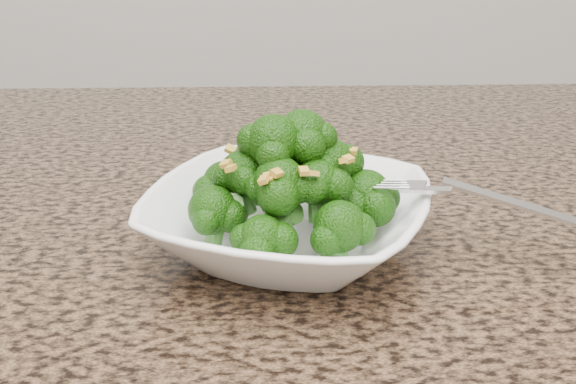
{
  "coord_description": "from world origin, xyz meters",
  "views": [
    {
      "loc": [
        0.13,
        -0.2,
        1.15
      ],
      "look_at": [
        0.15,
        0.3,
        0.95
      ],
      "focal_mm": 45.0,
      "sensor_mm": 36.0,
      "label": 1
    }
  ],
  "objects": [
    {
      "name": "fork",
      "position": [
        0.26,
        0.28,
        0.96
      ],
      "size": [
        0.17,
        0.08,
        0.01
      ],
      "primitive_type": null,
      "rotation": [
        0.0,
        0.0,
        -0.34
      ],
      "color": "silver",
      "rests_on": "bowl"
    },
    {
      "name": "garlic_topping",
      "position": [
        0.15,
        0.3,
        1.03
      ],
      "size": [
        0.11,
        0.11,
        0.01
      ],
      "primitive_type": null,
      "color": "gold",
      "rests_on": "broccoli_pile"
    },
    {
      "name": "granite_counter",
      "position": [
        0.0,
        0.3,
        0.89
      ],
      "size": [
        1.64,
        1.04,
        0.03
      ],
      "primitive_type": "cube",
      "color": "brown",
      "rests_on": "cabinet"
    },
    {
      "name": "bowl",
      "position": [
        0.15,
        0.3,
        0.93
      ],
      "size": [
        0.27,
        0.27,
        0.05
      ],
      "primitive_type": "imported",
      "rotation": [
        0.0,
        0.0,
        -0.34
      ],
      "color": "white",
      "rests_on": "granite_counter"
    },
    {
      "name": "broccoli_pile",
      "position": [
        0.15,
        0.3,
        0.99
      ],
      "size": [
        0.18,
        0.18,
        0.07
      ],
      "primitive_type": null,
      "color": "#184C08",
      "rests_on": "bowl"
    }
  ]
}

